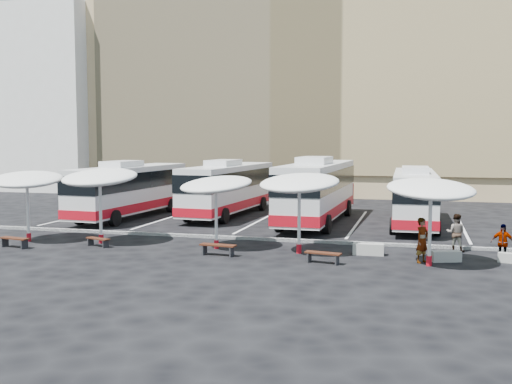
% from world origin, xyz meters
% --- Properties ---
extents(ground, '(120.00, 120.00, 0.00)m').
position_xyz_m(ground, '(0.00, 0.00, 0.00)').
color(ground, black).
rests_on(ground, ground).
extents(sandstone_building, '(42.00, 18.25, 29.60)m').
position_xyz_m(sandstone_building, '(0.00, 31.87, 12.63)').
color(sandstone_building, tan).
rests_on(sandstone_building, ground).
extents(apartment_block, '(14.00, 14.00, 18.00)m').
position_xyz_m(apartment_block, '(-28.00, 28.00, 9.00)').
color(apartment_block, silver).
rests_on(apartment_block, ground).
extents(curb_divider, '(34.00, 0.25, 0.15)m').
position_xyz_m(curb_divider, '(0.00, 0.50, 0.07)').
color(curb_divider, black).
rests_on(curb_divider, ground).
extents(bay_lines, '(24.15, 12.00, 0.01)m').
position_xyz_m(bay_lines, '(0.00, 8.00, 0.01)').
color(bay_lines, white).
rests_on(bay_lines, ground).
extents(bus_0, '(3.23, 11.79, 3.70)m').
position_xyz_m(bus_0, '(-8.49, 6.92, 1.89)').
color(bus_0, silver).
rests_on(bus_0, ground).
extents(bus_1, '(3.28, 11.88, 3.73)m').
position_xyz_m(bus_1, '(-2.65, 9.59, 1.90)').
color(bus_1, silver).
rests_on(bus_1, ground).
extents(bus_2, '(3.23, 12.78, 4.03)m').
position_xyz_m(bus_2, '(3.62, 7.64, 2.06)').
color(bus_2, silver).
rests_on(bus_2, ground).
extents(bus_3, '(2.76, 11.10, 3.51)m').
position_xyz_m(bus_3, '(9.28, 7.84, 1.79)').
color(bus_3, silver).
rests_on(bus_3, ground).
extents(sunshade_0, '(4.40, 4.43, 3.60)m').
position_xyz_m(sunshade_0, '(-9.13, -2.76, 3.06)').
color(sunshade_0, silver).
rests_on(sunshade_0, ground).
extents(sunshade_1, '(3.61, 3.66, 3.76)m').
position_xyz_m(sunshade_1, '(-5.37, -2.33, 3.20)').
color(sunshade_1, silver).
rests_on(sunshade_1, ground).
extents(sunshade_2, '(4.38, 4.40, 3.48)m').
position_xyz_m(sunshade_2, '(0.51, -2.21, 2.95)').
color(sunshade_2, silver).
rests_on(sunshade_2, ground).
extents(sunshade_3, '(4.18, 4.21, 3.67)m').
position_xyz_m(sunshade_3, '(4.43, -2.39, 3.12)').
color(sunshade_3, silver).
rests_on(sunshade_3, ground).
extents(sunshade_4, '(4.40, 4.43, 3.61)m').
position_xyz_m(sunshade_4, '(9.96, -3.62, 3.06)').
color(sunshade_4, silver).
rests_on(sunshade_4, ground).
extents(wood_bench_0, '(1.60, 0.67, 0.48)m').
position_xyz_m(wood_bench_0, '(-8.65, -4.49, 0.36)').
color(wood_bench_0, black).
rests_on(wood_bench_0, ground).
extents(wood_bench_1, '(1.37, 0.79, 0.41)m').
position_xyz_m(wood_bench_1, '(-5.03, -3.22, 0.31)').
color(wood_bench_1, black).
rests_on(wood_bench_1, ground).
extents(wood_bench_2, '(1.65, 0.59, 0.50)m').
position_xyz_m(wood_bench_2, '(1.14, -3.82, 0.38)').
color(wood_bench_2, black).
rests_on(wood_bench_2, ground).
extents(wood_bench_3, '(1.55, 0.68, 0.46)m').
position_xyz_m(wood_bench_3, '(5.80, -4.27, 0.35)').
color(wood_bench_3, black).
rests_on(wood_bench_3, ground).
extents(conc_bench_0, '(1.34, 0.45, 0.50)m').
position_xyz_m(conc_bench_0, '(7.44, -1.95, 0.25)').
color(conc_bench_0, gray).
rests_on(conc_bench_0, ground).
extents(conc_bench_1, '(1.25, 0.77, 0.45)m').
position_xyz_m(conc_bench_1, '(10.66, -2.59, 0.22)').
color(conc_bench_1, gray).
rests_on(conc_bench_1, ground).
extents(conc_bench_2, '(1.12, 0.60, 0.40)m').
position_xyz_m(conc_bench_2, '(13.25, -2.15, 0.20)').
color(conc_bench_2, gray).
rests_on(conc_bench_2, ground).
extents(passenger_0, '(0.76, 0.81, 1.86)m').
position_xyz_m(passenger_0, '(9.69, -3.07, 0.93)').
color(passenger_0, black).
rests_on(passenger_0, ground).
extents(passenger_1, '(0.92, 0.77, 1.71)m').
position_xyz_m(passenger_1, '(11.16, -0.15, 0.86)').
color(passenger_1, black).
rests_on(passenger_1, ground).
extents(passenger_2, '(0.97, 0.54, 1.56)m').
position_xyz_m(passenger_2, '(12.89, -1.91, 0.78)').
color(passenger_2, black).
rests_on(passenger_2, ground).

